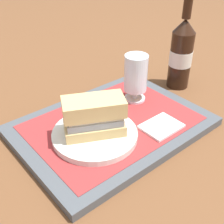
% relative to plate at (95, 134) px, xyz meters
% --- Properties ---
extents(ground_plane, '(3.00, 3.00, 0.00)m').
position_rel_plate_xyz_m(ground_plane, '(0.07, 0.02, -0.03)').
color(ground_plane, brown).
extents(tray, '(0.44, 0.32, 0.02)m').
position_rel_plate_xyz_m(tray, '(0.07, 0.02, -0.02)').
color(tray, '#4C5156').
rests_on(tray, ground_plane).
extents(placemat, '(0.38, 0.27, 0.00)m').
position_rel_plate_xyz_m(placemat, '(0.07, 0.02, -0.01)').
color(placemat, '#9E2D2D').
rests_on(placemat, tray).
extents(plate, '(0.19, 0.19, 0.01)m').
position_rel_plate_xyz_m(plate, '(0.00, 0.00, 0.00)').
color(plate, silver).
rests_on(plate, placemat).
extents(sandwich, '(0.14, 0.12, 0.08)m').
position_rel_plate_xyz_m(sandwich, '(0.00, -0.00, 0.05)').
color(sandwich, tan).
rests_on(sandwich, plate).
extents(beer_glass, '(0.06, 0.06, 0.12)m').
position_rel_plate_xyz_m(beer_glass, '(0.18, 0.06, 0.06)').
color(beer_glass, silver).
rests_on(beer_glass, placemat).
extents(napkin_folded, '(0.09, 0.07, 0.01)m').
position_rel_plate_xyz_m(napkin_folded, '(0.14, -0.07, -0.00)').
color(napkin_folded, white).
rests_on(napkin_folded, placemat).
extents(beer_bottle, '(0.07, 0.07, 0.27)m').
position_rel_plate_xyz_m(beer_bottle, '(0.36, 0.06, 0.08)').
color(beer_bottle, black).
rests_on(beer_bottle, ground_plane).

